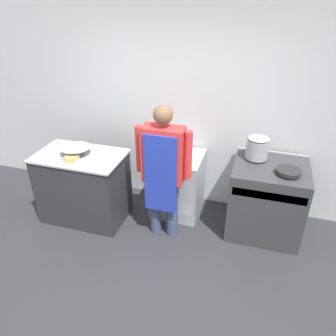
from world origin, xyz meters
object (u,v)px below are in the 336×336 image
(fridge_unit, at_px, (178,184))
(plastic_tub, at_px, (71,158))
(person_cook, at_px, (163,167))
(stove, at_px, (266,199))
(mixing_bowl, at_px, (76,151))
(stock_pot, at_px, (257,147))
(saute_pan, at_px, (289,171))

(fridge_unit, bearing_deg, plastic_tub, -151.28)
(person_cook, distance_m, plastic_tub, 1.11)
(stove, distance_m, plastic_tub, 2.39)
(person_cook, relative_size, mixing_bowl, 4.53)
(stove, relative_size, stock_pot, 3.37)
(mixing_bowl, bearing_deg, saute_pan, 5.60)
(fridge_unit, bearing_deg, person_cook, -94.46)
(fridge_unit, relative_size, plastic_tub, 6.03)
(plastic_tub, bearing_deg, mixing_bowl, 99.12)
(person_cook, bearing_deg, mixing_bowl, 177.70)
(plastic_tub, xyz_separation_m, stock_pot, (2.09, 0.67, 0.12))
(stock_pot, bearing_deg, stove, -35.01)
(mixing_bowl, xyz_separation_m, stock_pot, (2.11, 0.51, 0.11))
(fridge_unit, xyz_separation_m, saute_pan, (1.31, -0.22, 0.53))
(plastic_tub, bearing_deg, person_cook, 5.85)
(stove, distance_m, stock_pot, 0.65)
(person_cook, bearing_deg, fridge_unit, 85.54)
(stove, xyz_separation_m, mixing_bowl, (-2.30, -0.37, 0.50))
(mixing_bowl, bearing_deg, plastic_tub, -80.88)
(stock_pot, distance_m, saute_pan, 0.47)
(stock_pot, bearing_deg, plastic_tub, -162.25)
(plastic_tub, bearing_deg, fridge_unit, 28.72)
(fridge_unit, relative_size, person_cook, 0.50)
(person_cook, relative_size, saute_pan, 6.10)
(stove, relative_size, saute_pan, 3.41)
(person_cook, height_order, saute_pan, person_cook)
(person_cook, height_order, stock_pot, person_cook)
(stove, height_order, stock_pot, stock_pot)
(plastic_tub, bearing_deg, stove, 13.17)
(person_cook, height_order, plastic_tub, person_cook)
(saute_pan, bearing_deg, stove, 142.23)
(fridge_unit, xyz_separation_m, stock_pot, (0.94, 0.04, 0.65))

